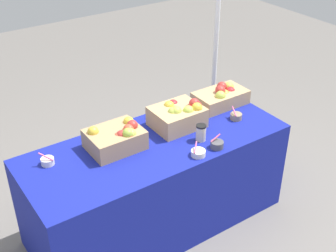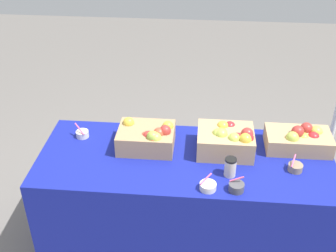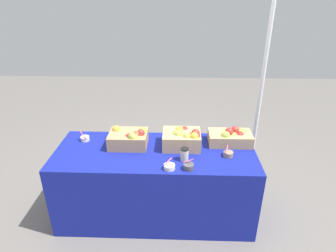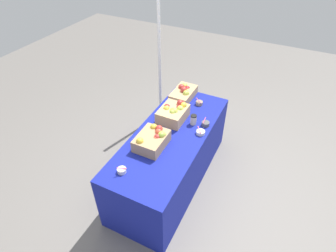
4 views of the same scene
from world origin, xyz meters
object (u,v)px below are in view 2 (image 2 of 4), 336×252
object	(u,v)px
sample_bowl_near	(295,167)
sample_bowl_far	(236,187)
apple_crate_left	(299,139)
apple_crate_middle	(227,140)
sample_bowl_mid	(82,134)
coffee_cup	(230,167)
sample_bowl_extra	(208,186)
apple_crate_right	(148,137)

from	to	relation	value
sample_bowl_near	sample_bowl_far	size ratio (longest dim) A/B	1.03
apple_crate_left	sample_bowl_far	xyz separation A→B (m)	(-0.43, -0.47, -0.04)
apple_crate_middle	sample_bowl_near	size ratio (longest dim) A/B	3.82
sample_bowl_near	sample_bowl_mid	size ratio (longest dim) A/B	0.94
sample_bowl_far	coffee_cup	distance (m)	0.15
sample_bowl_mid	sample_bowl_extra	world-z (taller)	sample_bowl_mid
sample_bowl_near	sample_bowl_far	bearing A→B (deg)	-149.16
apple_crate_middle	coffee_cup	world-z (taller)	apple_crate_middle
apple_crate_middle	sample_bowl_far	size ratio (longest dim) A/B	3.91
sample_bowl_mid	coffee_cup	xyz separation A→B (m)	(1.00, -0.33, 0.04)
sample_bowl_mid	sample_bowl_near	bearing A→B (deg)	-10.17
apple_crate_middle	sample_bowl_extra	distance (m)	0.41
sample_bowl_near	coffee_cup	bearing A→B (deg)	-168.43
apple_crate_left	apple_crate_middle	xyz separation A→B (m)	(-0.48, -0.08, 0.02)
sample_bowl_mid	sample_bowl_extra	xyz separation A→B (m)	(0.87, -0.47, -0.00)
apple_crate_left	coffee_cup	world-z (taller)	apple_crate_left
apple_crate_middle	sample_bowl_mid	xyz separation A→B (m)	(-0.98, 0.08, -0.07)
apple_crate_middle	coffee_cup	xyz separation A→B (m)	(0.02, -0.25, -0.03)
apple_crate_middle	apple_crate_right	distance (m)	0.52
apple_crate_left	sample_bowl_mid	distance (m)	1.46
sample_bowl_far	apple_crate_middle	bearing A→B (deg)	97.16
apple_crate_middle	sample_bowl_near	xyz separation A→B (m)	(0.42, -0.17, -0.07)
apple_crate_middle	sample_bowl_near	distance (m)	0.45
apple_crate_middle	sample_bowl_extra	world-z (taller)	apple_crate_middle
apple_crate_left	apple_crate_right	world-z (taller)	apple_crate_right
sample_bowl_near	apple_crate_right	bearing A→B (deg)	170.00
apple_crate_left	sample_bowl_near	bearing A→B (deg)	-103.44
sample_bowl_mid	coffee_cup	bearing A→B (deg)	-18.48
apple_crate_right	sample_bowl_extra	xyz separation A→B (m)	(0.40, -0.39, -0.06)
apple_crate_left	sample_bowl_extra	xyz separation A→B (m)	(-0.59, -0.47, -0.05)
apple_crate_right	sample_bowl_near	distance (m)	0.95
sample_bowl_far	coffee_cup	xyz separation A→B (m)	(-0.03, 0.14, 0.04)
apple_crate_middle	apple_crate_right	size ratio (longest dim) A/B	0.99
apple_crate_right	sample_bowl_near	xyz separation A→B (m)	(0.93, -0.16, -0.06)
sample_bowl_far	sample_bowl_extra	size ratio (longest dim) A/B	0.93
sample_bowl_near	sample_bowl_mid	distance (m)	1.42
sample_bowl_extra	apple_crate_left	bearing A→B (deg)	38.44
sample_bowl_mid	apple_crate_left	bearing A→B (deg)	-0.17
sample_bowl_mid	coffee_cup	distance (m)	1.05
apple_crate_right	sample_bowl_mid	world-z (taller)	apple_crate_right
apple_crate_right	coffee_cup	distance (m)	0.59
apple_crate_right	sample_bowl_far	world-z (taller)	apple_crate_right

